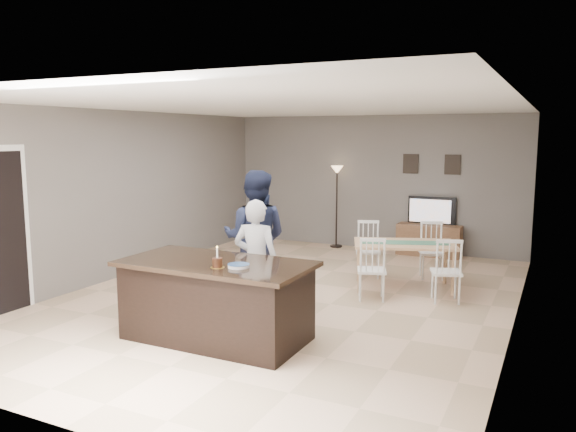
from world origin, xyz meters
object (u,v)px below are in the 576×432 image
at_px(television, 431,211).
at_px(dining_table, 404,251).
at_px(floor_lamp, 337,184).
at_px(woman, 256,262).
at_px(man, 255,238).
at_px(plate_stack, 239,266).
at_px(kitchen_island, 217,300).
at_px(tv_console, 429,240).
at_px(birthday_cake, 217,262).

height_order(television, dining_table, television).
distance_m(dining_table, floor_lamp, 3.35).
xyz_separation_m(woman, man, (-0.38, 0.67, 0.15)).
bearing_deg(woman, plate_stack, 96.63).
height_order(kitchen_island, tv_console, kitchen_island).
bearing_deg(television, floor_lamp, 1.50).
height_order(kitchen_island, television, television).
distance_m(birthday_cake, dining_table, 3.52).
height_order(kitchen_island, plate_stack, plate_stack).
distance_m(television, dining_table, 2.61).
bearing_deg(dining_table, television, 73.43).
xyz_separation_m(tv_console, man, (-1.45, -4.22, 0.62)).
relative_size(kitchen_island, television, 2.35).
xyz_separation_m(kitchen_island, television, (1.20, 5.64, 0.41)).
relative_size(woman, plate_stack, 6.52).
relative_size(dining_table, floor_lamp, 1.22).
bearing_deg(television, plate_stack, 81.88).
distance_m(television, woman, 5.07).
relative_size(birthday_cake, dining_table, 0.11).
relative_size(man, plate_stack, 7.80).
xyz_separation_m(television, dining_table, (0.16, -2.58, -0.28)).
xyz_separation_m(tv_console, woman, (-1.07, -4.89, 0.47)).
xyz_separation_m(kitchen_island, dining_table, (1.36, 3.06, 0.12)).
distance_m(man, plate_stack, 1.61).
height_order(man, birthday_cake, man).
height_order(woman, dining_table, woman).
height_order(television, floor_lamp, floor_lamp).
bearing_deg(dining_table, floor_lamp, 109.21).
distance_m(tv_console, dining_table, 2.54).
xyz_separation_m(tv_console, birthday_cake, (-1.03, -5.80, 0.66)).
xyz_separation_m(birthday_cake, plate_stack, (0.20, 0.10, -0.04)).
bearing_deg(television, kitchen_island, 77.99).
bearing_deg(plate_stack, dining_table, 72.89).
height_order(plate_stack, dining_table, plate_stack).
relative_size(kitchen_island, floor_lamp, 1.28).
xyz_separation_m(woman, dining_table, (1.23, 2.37, -0.19)).
xyz_separation_m(kitchen_island, man, (-0.25, 1.35, 0.47)).
height_order(television, man, man).
distance_m(tv_console, man, 4.51).
height_order(plate_stack, floor_lamp, floor_lamp).
height_order(tv_console, floor_lamp, floor_lamp).
distance_m(plate_stack, floor_lamp, 5.84).
relative_size(woman, floor_lamp, 0.91).
bearing_deg(dining_table, plate_stack, -127.18).
xyz_separation_m(television, floor_lamp, (-1.92, -0.05, 0.44)).
bearing_deg(kitchen_island, television, 77.99).
xyz_separation_m(television, plate_stack, (-0.82, -5.77, 0.06)).
relative_size(plate_stack, dining_table, 0.11).
bearing_deg(birthday_cake, floor_lamp, 98.68).
xyz_separation_m(television, birthday_cake, (-1.03, -5.87, 0.09)).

